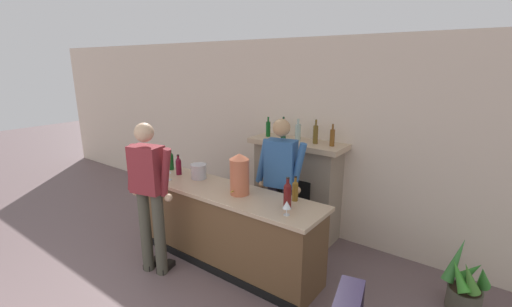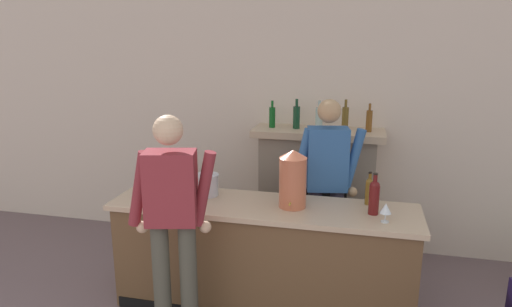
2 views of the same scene
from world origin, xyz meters
TOP-DOWN VIEW (x-y plane):
  - wall_back_panel at (0.00, 4.31)m, footprint 12.00×0.07m
  - bar_counter at (0.20, 2.87)m, footprint 2.57×0.66m
  - fireplace_stone at (0.53, 4.05)m, footprint 1.35×0.52m
  - potted_plant_corner at (2.71, 3.66)m, footprint 0.45×0.44m
  - person_customer at (-0.32, 2.22)m, footprint 0.65×0.37m
  - person_bartender at (0.68, 3.38)m, footprint 0.65×0.36m
  - copper_dispenser at (0.44, 2.89)m, footprint 0.23×0.26m
  - ice_bucket_steel at (-0.33, 2.99)m, footprint 0.21×0.21m
  - wine_bottle_rose_blush at (1.05, 3.09)m, footprint 0.07×0.07m
  - wine_bottle_chardonnay_pale at (1.09, 2.88)m, footprint 0.08×0.08m
  - wine_bottle_burgundy_dark at (-0.92, 3.03)m, footprint 0.07×0.07m
  - wine_bottle_cabernet_heavy at (-0.67, 2.95)m, footprint 0.08×0.08m
  - wine_glass_front_left at (1.17, 2.73)m, footprint 0.09×0.09m
  - wine_glass_near_bucket at (-0.59, 2.71)m, footprint 0.07×0.07m

SIDE VIEW (x-z plane):
  - potted_plant_corner at x=2.71m, z-range -0.08..0.63m
  - bar_counter at x=0.20m, z-range 0.00..0.96m
  - fireplace_stone at x=0.53m, z-range -0.15..1.56m
  - person_bartender at x=0.68m, z-range 0.10..1.89m
  - person_customer at x=-0.32m, z-range 0.10..1.90m
  - ice_bucket_steel at x=-0.33m, z-range 0.95..1.14m
  - wine_glass_front_left at x=1.17m, z-range 0.99..1.14m
  - wine_glass_near_bucket at x=-0.59m, z-range 0.99..1.16m
  - wine_bottle_rose_blush at x=1.05m, z-range 0.94..1.22m
  - wine_bottle_cabernet_heavy at x=-0.67m, z-range 0.94..1.22m
  - wine_bottle_burgundy_dark at x=-0.92m, z-range 0.94..1.24m
  - wine_bottle_chardonnay_pale at x=1.09m, z-range 0.94..1.27m
  - copper_dispenser at x=0.44m, z-range 0.95..1.44m
  - wall_back_panel at x=0.00m, z-range 0.00..2.75m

